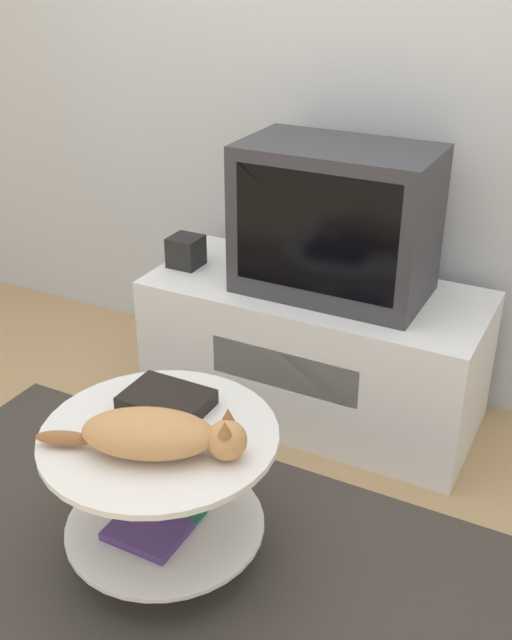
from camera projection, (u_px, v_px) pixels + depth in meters
ground_plane at (173, 551)px, 2.23m from camera, size 12.00×12.00×0.00m
wall_back at (349, 43)px, 2.63m from camera, size 8.00×0.05×2.60m
rug at (173, 548)px, 2.23m from camera, size 1.99×1.02×0.02m
tv_stand at (314, 350)px, 2.80m from camera, size 1.22×0.54×0.52m
tv at (336, 221)px, 2.54m from camera, size 0.65×0.38×0.52m
speaker at (186, 251)px, 2.83m from camera, size 0.12×0.12×0.12m
coffee_table at (162, 481)px, 2.06m from camera, size 0.64×0.64×0.44m
dvd_box at (167, 401)px, 2.09m from camera, size 0.24×0.17×0.05m
cat at (157, 434)px, 1.89m from camera, size 0.52×0.29×0.13m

